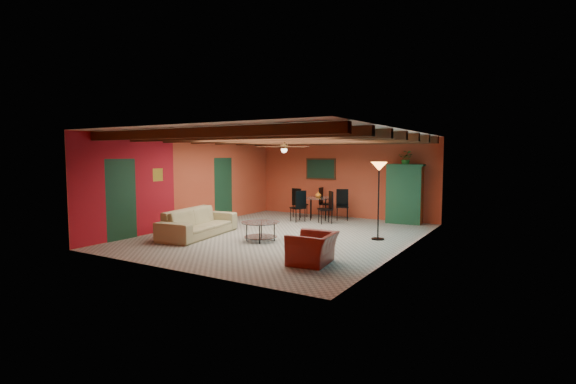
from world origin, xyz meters
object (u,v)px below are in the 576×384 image
Objects in this scene: sofa at (199,222)px; vase at (318,186)px; armchair at (313,248)px; floor_lamp at (378,201)px; armoire at (405,195)px; dining_table at (318,204)px; coffee_table at (261,231)px; potted_plant at (406,159)px.

vase is (1.44, 4.17, 0.76)m from sofa.
armchair is 0.48× the size of floor_lamp.
sofa is at bearing -134.14° from armoire.
armoire reaches higher than vase.
sofa is 4.47m from vase.
armoire is (2.67, 0.76, 0.39)m from dining_table.
dining_table reaches higher than coffee_table.
armoire is at bearing 15.94° from vase.
dining_table is at bearing -168.38° from armoire.
armchair is 0.48× the size of dining_table.
dining_table is 3.17m from potted_plant.
dining_table is (-2.50, 5.18, 0.20)m from armchair.
potted_plant reaches higher than sofa.
sofa is at bearing -111.30° from armchair.
sofa is at bearing -109.07° from dining_table.
dining_table is at bearing -164.06° from potted_plant.
sofa is 1.26× the size of dining_table.
floor_lamp is (4.25, 1.98, 0.63)m from sofa.
floor_lamp is at bearing 34.63° from coffee_table.
coffee_table is 4.82× the size of vase.
dining_table is 9.82× the size of vase.
vase is (-2.81, 2.19, 0.13)m from floor_lamp.
armoire is at bearing 15.94° from dining_table.
armoire is 1.13m from potted_plant.
coffee_table is at bearing -120.80° from armoire.
dining_table is at bearing -28.02° from sofa.
sofa is at bearing -155.04° from floor_lamp.
vase is at bearing -28.02° from sofa.
vase is at bearing -168.38° from armoire.
floor_lamp reaches higher than vase.
armoire is at bearing 171.54° from armchair.
coffee_table is 0.49× the size of dining_table.
vase is (-2.67, -0.76, 0.22)m from armoire.
sofa is at bearing -129.82° from potted_plant.
armoire is 2.78m from vase.
coffee_table is 0.54× the size of armoire.
dining_table is at bearing -161.08° from armchair.
dining_table reaches higher than armchair.
coffee_table is (-2.14, 1.30, -0.06)m from armchair.
floor_lamp is 3.13m from potted_plant.
floor_lamp reaches higher than sofa.
floor_lamp reaches higher than armoire.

